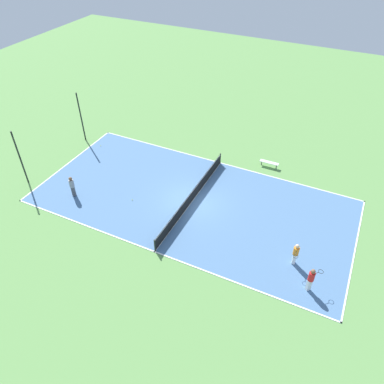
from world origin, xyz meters
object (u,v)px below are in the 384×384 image
Objects in this scene: bench at (269,163)px; tennis_net at (192,196)px; fence_post_back_right at (81,117)px; fence_post_back_left at (20,158)px; player_coach_red at (311,278)px; player_baseline_gray at (72,185)px; tennis_ball_far_baseline at (132,200)px; player_center_orange at (296,253)px; tennis_ball_right_alley at (101,146)px.

tennis_net is at bearing 60.61° from bench.
bench is 17.14m from fence_post_back_right.
tennis_net is at bearing -74.21° from fence_post_back_left.
player_coach_red reaches higher than player_baseline_gray.
player_coach_red is 13.94m from tennis_ball_far_baseline.
player_center_orange is 0.35× the size of fence_post_back_right.
player_baseline_gray is at bearing 111.71° from tennis_net.
player_coach_red is 23.79m from fence_post_back_right.
tennis_ball_far_baseline is 10.56m from fence_post_back_right.
tennis_ball_far_baseline is (-8.78, 7.99, -0.33)m from bench.
tennis_ball_right_alley is at bearing -115.36° from player_center_orange.
fence_post_back_left is at bearing 32.21° from bench.
player_center_orange is at bearing -27.87° from player_baseline_gray.
player_center_orange is at bearing -107.21° from tennis_ball_right_alley.
player_coach_red reaches higher than tennis_net.
tennis_ball_right_alley is 3.02m from fence_post_back_right.
fence_post_back_right is (0.30, 1.95, 2.29)m from tennis_ball_right_alley.
player_baseline_gray is 0.37× the size of fence_post_back_left.
fence_post_back_left is (0.60, 22.42, 1.29)m from player_coach_red.
player_baseline_gray is 4.63m from tennis_ball_far_baseline.
fence_post_back_left is (-0.99, 21.16, 1.37)m from player_center_orange.
tennis_net is 6.25× the size of player_coach_red.
player_center_orange is 0.35× the size of fence_post_back_left.
fence_post_back_right reaches higher than player_coach_red.
tennis_ball_far_baseline is (1.46, -4.29, -0.97)m from player_baseline_gray.
fence_post_back_left reaches higher than tennis_net.
tennis_ball_right_alley is (-3.58, 14.76, -0.33)m from bench.
fence_post_back_left is at bearing 101.31° from tennis_ball_far_baseline.
fence_post_back_right is at bearing 74.21° from tennis_net.
tennis_net is at bearing -115.66° from player_center_orange.
tennis_ball_right_alley is at bearing 111.86° from player_coach_red.
player_coach_red is 0.38× the size of fence_post_back_right.
player_coach_red is 26.12× the size of tennis_ball_far_baseline.
bench is at bearing -78.91° from fence_post_back_right.
bench is 0.34× the size of fence_post_back_left.
tennis_ball_right_alley is 7.57m from fence_post_back_left.
player_coach_red is 18.02m from player_baseline_gray.
fence_post_back_right is (-3.28, 16.71, 1.96)m from bench.
bench is 23.30× the size of tennis_ball_right_alley.
fence_post_back_left is (-3.62, 12.82, 1.82)m from tennis_net.
player_coach_red is 2.03m from player_center_orange.
player_center_orange is at bearing -107.51° from tennis_net.
fence_post_back_left is (-10.52, 16.71, 1.96)m from bench.
fence_post_back_right is at bearing -114.62° from player_center_orange.
fence_post_back_right reaches higher than player_baseline_gray.
player_coach_red is at bearing -109.29° from fence_post_back_right.
bench is 19.84m from fence_post_back_left.
player_baseline_gray is (-10.24, 12.28, 0.64)m from bench.
bench is 0.96× the size of player_center_orange.
player_coach_red is at bearing -113.75° from tennis_net.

